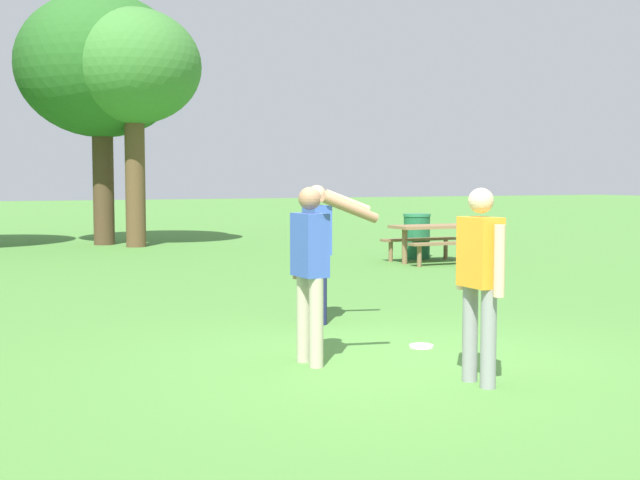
% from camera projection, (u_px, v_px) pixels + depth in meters
% --- Properties ---
extents(ground_plane, '(120.00, 120.00, 0.00)m').
position_uv_depth(ground_plane, '(388.00, 362.00, 7.86)').
color(ground_plane, '#4C8438').
extents(person_thrower, '(0.67, 0.62, 1.64)m').
position_uv_depth(person_thrower, '(318.00, 242.00, 9.91)').
color(person_thrower, '#1E234C').
rests_on(person_thrower, ground).
extents(person_catcher, '(0.23, 0.61, 1.64)m').
position_uv_depth(person_catcher, '(480.00, 272.00, 6.93)').
color(person_catcher, gray).
rests_on(person_catcher, ground).
extents(person_bystander, '(0.69, 0.61, 1.64)m').
position_uv_depth(person_bystander, '(311.00, 261.00, 7.69)').
color(person_bystander, '#B7AD93').
rests_on(person_bystander, ground).
extents(frisbee, '(0.25, 0.25, 0.03)m').
position_uv_depth(frisbee, '(421.00, 346.00, 8.53)').
color(frisbee, white).
rests_on(frisbee, ground).
extents(picnic_table_near, '(1.74, 1.47, 0.77)m').
position_uv_depth(picnic_table_near, '(433.00, 235.00, 17.01)').
color(picnic_table_near, olive).
rests_on(picnic_table_near, ground).
extents(trash_can_further_along, '(0.59, 0.59, 0.96)m').
position_uv_depth(trash_can_further_along, '(417.00, 236.00, 17.94)').
color(trash_can_further_along, '#1E663D').
rests_on(trash_can_further_along, ground).
extents(tree_far_right, '(4.30, 4.30, 6.42)m').
position_uv_depth(tree_far_right, '(101.00, 67.00, 21.38)').
color(tree_far_right, '#4C3823').
rests_on(tree_far_right, ground).
extents(tree_slender_mid, '(3.35, 3.35, 5.91)m').
position_uv_depth(tree_slender_mid, '(133.00, 69.00, 20.70)').
color(tree_slender_mid, brown).
rests_on(tree_slender_mid, ground).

